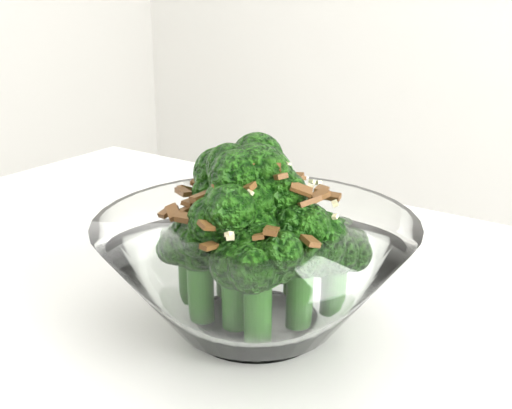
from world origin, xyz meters
The scene contains 1 object.
broccoli_dish centered at (-0.13, 0.04, 0.80)m, with size 0.20×0.20×0.12m.
Camera 1 is at (0.10, -0.29, 0.97)m, focal length 50.00 mm.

